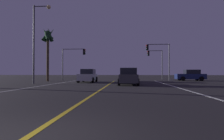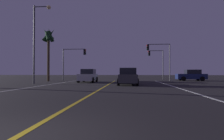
{
  "view_description": "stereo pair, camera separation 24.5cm",
  "coord_description": "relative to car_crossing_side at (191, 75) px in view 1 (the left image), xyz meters",
  "views": [
    {
      "loc": [
        1.87,
        -2.92,
        1.21
      ],
      "look_at": [
        0.11,
        19.07,
        1.55
      ],
      "focal_mm": 29.66,
      "sensor_mm": 36.0,
      "label": 1
    },
    {
      "loc": [
        2.11,
        -2.92,
        1.21
      ],
      "look_at": [
        0.11,
        19.07,
        1.55
      ],
      "focal_mm": 29.66,
      "sensor_mm": 36.0,
      "label": 2
    }
  ],
  "objects": [
    {
      "name": "lane_edge_left",
      "position": [
        -17.71,
        -16.81,
        -0.82
      ],
      "size": [
        0.16,
        31.19,
        0.01
      ],
      "primitive_type": "cube",
      "color": "silver",
      "rests_on": "ground"
    },
    {
      "name": "traffic_light_near_right",
      "position": [
        -5.04,
        -0.71,
        3.37
      ],
      "size": [
        3.57,
        0.36,
        5.62
      ],
      "rotation": [
        0.0,
        0.0,
        3.14
      ],
      "color": "#4C4C51",
      "rests_on": "ground"
    },
    {
      "name": "car_oncoming",
      "position": [
        -14.81,
        -5.72,
        0.0
      ],
      "size": [
        2.02,
        4.3,
        1.7
      ],
      "rotation": [
        0.0,
        0.0,
        -1.57
      ],
      "color": "black",
      "rests_on": "ground"
    },
    {
      "name": "street_lamp_right_near",
      "position": [
        -3.9,
        -17.07,
        3.93
      ],
      "size": [
        2.3,
        0.44,
        7.4
      ],
      "rotation": [
        0.0,
        0.0,
        3.14
      ],
      "color": "#4C4C51",
      "rests_on": "ground"
    },
    {
      "name": "palm_tree_left_mid",
      "position": [
        -21.13,
        -3.6,
        5.3
      ],
      "size": [
        2.15,
        1.96,
        7.72
      ],
      "color": "#473826",
      "rests_on": "ground"
    },
    {
      "name": "lane_center_divider",
      "position": [
        -11.66,
        -16.81,
        -0.82
      ],
      "size": [
        0.16,
        31.19,
        0.01
      ],
      "primitive_type": "cube",
      "color": "gold",
      "rests_on": "ground"
    },
    {
      "name": "car_crossing_side",
      "position": [
        0.0,
        0.0,
        0.0
      ],
      "size": [
        4.3,
        2.02,
        1.7
      ],
      "rotation": [
        0.0,
        0.0,
        3.14
      ],
      "color": "black",
      "rests_on": "ground"
    },
    {
      "name": "traffic_light_far_right",
      "position": [
        -4.66,
        4.79,
        3.1
      ],
      "size": [
        2.77,
        0.36,
        5.29
      ],
      "rotation": [
        0.0,
        0.0,
        3.14
      ],
      "color": "#4C4C51",
      "rests_on": "ground"
    },
    {
      "name": "car_ahead_far",
      "position": [
        -9.47,
        -3.79,
        0.0
      ],
      "size": [
        2.02,
        4.3,
        1.7
      ],
      "rotation": [
        0.0,
        0.0,
        1.57
      ],
      "color": "black",
      "rests_on": "ground"
    },
    {
      "name": "traffic_light_near_left",
      "position": [
        -18.1,
        -0.71,
        2.97
      ],
      "size": [
        3.78,
        0.36,
        5.03
      ],
      "color": "#4C4C51",
      "rests_on": "ground"
    },
    {
      "name": "street_lamp_left_mid",
      "position": [
        -19.56,
        -9.84,
        4.61
      ],
      "size": [
        1.98,
        0.44,
        8.67
      ],
      "color": "#4C4C51",
      "rests_on": "ground"
    },
    {
      "name": "lane_edge_right",
      "position": [
        -5.62,
        -16.81,
        -0.82
      ],
      "size": [
        0.16,
        31.19,
        0.01
      ],
      "primitive_type": "cube",
      "color": "silver",
      "rests_on": "ground"
    },
    {
      "name": "car_lead_same_lane",
      "position": [
        -9.63,
        -10.46,
        0.0
      ],
      "size": [
        2.02,
        4.3,
        1.7
      ],
      "rotation": [
        0.0,
        0.0,
        1.57
      ],
      "color": "black",
      "rests_on": "ground"
    }
  ]
}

